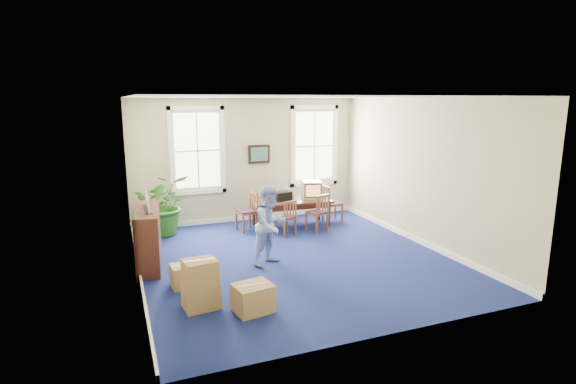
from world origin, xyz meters
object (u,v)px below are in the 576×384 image
object	(u,v)px
conference_table	(291,213)
man	(271,225)
crt_tv	(312,189)
cardboard_boxes	(212,278)
potted_plant	(164,204)
chair_near_left	(286,217)
credenza	(148,237)

from	to	relation	value
conference_table	man	world-z (taller)	man
crt_tv	cardboard_boxes	bearing A→B (deg)	-116.96
crt_tv	potted_plant	size ratio (longest dim) A/B	0.35
conference_table	potted_plant	bearing A→B (deg)	176.86
chair_near_left	potted_plant	xyz separation A→B (m)	(-2.65, 1.08, 0.31)
conference_table	cardboard_boxes	world-z (taller)	cardboard_boxes
conference_table	chair_near_left	world-z (taller)	chair_near_left
crt_tv	chair_near_left	bearing A→B (deg)	-128.67
chair_near_left	credenza	world-z (taller)	credenza
credenza	potted_plant	xyz separation A→B (m)	(0.52, 2.05, 0.16)
crt_tv	man	distance (m)	3.08
potted_plant	crt_tv	bearing A→B (deg)	-5.62
potted_plant	man	bearing A→B (deg)	-58.27
man	chair_near_left	bearing A→B (deg)	33.41
potted_plant	cardboard_boxes	bearing A→B (deg)	-86.11
credenza	man	bearing A→B (deg)	-10.89
crt_tv	chair_near_left	distance (m)	1.31
man	potted_plant	size ratio (longest dim) A/B	1.06
conference_table	potted_plant	world-z (taller)	potted_plant
credenza	cardboard_boxes	bearing A→B (deg)	-61.82
credenza	potted_plant	distance (m)	2.12
conference_table	credenza	bearing A→B (deg)	-150.92
man	credenza	world-z (taller)	man
man	cardboard_boxes	world-z (taller)	man
cardboard_boxes	conference_table	bearing A→B (deg)	52.76
conference_table	potted_plant	distance (m)	3.11
conference_table	man	size ratio (longest dim) A/B	1.27
conference_table	man	bearing A→B (deg)	-115.72
crt_tv	potted_plant	bearing A→B (deg)	-170.31
chair_near_left	man	bearing A→B (deg)	44.43
conference_table	crt_tv	size ratio (longest dim) A/B	3.83
crt_tv	chair_near_left	size ratio (longest dim) A/B	0.61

